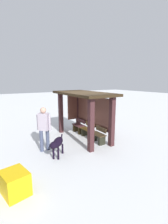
{
  "coord_description": "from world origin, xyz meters",
  "views": [
    {
      "loc": [
        6.32,
        -3.93,
        2.77
      ],
      "look_at": [
        -0.24,
        0.19,
        1.24
      ],
      "focal_mm": 25.77,
      "sensor_mm": 36.0,
      "label": 1
    }
  ],
  "objects_px": {
    "bench_left_inside": "(79,127)",
    "dog": "(57,143)",
    "bus_shelter": "(85,104)",
    "bench_center_inside": "(88,131)",
    "person_walking": "(44,126)",
    "grit_bin": "(15,183)",
    "bench_right_inside": "(98,136)"
  },
  "relations": [
    {
      "from": "dog",
      "to": "grit_bin",
      "type": "relative_size",
      "value": 1.21
    },
    {
      "from": "bench_center_inside",
      "to": "bus_shelter",
      "type": "bearing_deg",
      "value": -119.15
    },
    {
      "from": "bus_shelter",
      "to": "grit_bin",
      "type": "distance_m",
      "value": 4.6
    },
    {
      "from": "bench_right_inside",
      "to": "person_walking",
      "type": "distance_m",
      "value": 2.46
    },
    {
      "from": "bench_right_inside",
      "to": "bench_left_inside",
      "type": "bearing_deg",
      "value": -179.99
    },
    {
      "from": "grit_bin",
      "to": "bench_left_inside",
      "type": "bearing_deg",
      "value": 131.22
    },
    {
      "from": "bus_shelter",
      "to": "bench_left_inside",
      "type": "relative_size",
      "value": 4.51
    },
    {
      "from": "person_walking",
      "to": "grit_bin",
      "type": "xyz_separation_m",
      "value": [
        2.05,
        -1.45,
        -0.73
      ]
    },
    {
      "from": "bench_center_inside",
      "to": "bench_right_inside",
      "type": "xyz_separation_m",
      "value": [
        0.86,
        0.0,
        -0.01
      ]
    },
    {
      "from": "grit_bin",
      "to": "bench_right_inside",
      "type": "bearing_deg",
      "value": 112.69
    },
    {
      "from": "person_walking",
      "to": "grit_bin",
      "type": "distance_m",
      "value": 2.62
    },
    {
      "from": "bench_center_inside",
      "to": "dog",
      "type": "bearing_deg",
      "value": -60.93
    },
    {
      "from": "dog",
      "to": "grit_bin",
      "type": "height_order",
      "value": "dog"
    },
    {
      "from": "bus_shelter",
      "to": "bench_left_inside",
      "type": "xyz_separation_m",
      "value": [
        -0.79,
        0.12,
        -1.35
      ]
    },
    {
      "from": "bench_left_inside",
      "to": "bench_center_inside",
      "type": "bearing_deg",
      "value": -0.01
    },
    {
      "from": "dog",
      "to": "bus_shelter",
      "type": "bearing_deg",
      "value": 122.03
    },
    {
      "from": "bus_shelter",
      "to": "bench_left_inside",
      "type": "height_order",
      "value": "bus_shelter"
    },
    {
      "from": "bus_shelter",
      "to": "bench_right_inside",
      "type": "bearing_deg",
      "value": 7.6
    },
    {
      "from": "bench_left_inside",
      "to": "dog",
      "type": "bearing_deg",
      "value": -46.0
    },
    {
      "from": "bus_shelter",
      "to": "dog",
      "type": "height_order",
      "value": "bus_shelter"
    },
    {
      "from": "bench_center_inside",
      "to": "bench_right_inside",
      "type": "bearing_deg",
      "value": 0.03
    },
    {
      "from": "dog",
      "to": "grit_bin",
      "type": "distance_m",
      "value": 2.09
    },
    {
      "from": "dog",
      "to": "bench_left_inside",
      "type": "bearing_deg",
      "value": 134.0
    },
    {
      "from": "person_walking",
      "to": "dog",
      "type": "bearing_deg",
      "value": 14.51
    },
    {
      "from": "bench_right_inside",
      "to": "person_walking",
      "type": "relative_size",
      "value": 0.43
    },
    {
      "from": "bus_shelter",
      "to": "person_walking",
      "type": "xyz_separation_m",
      "value": [
        0.44,
        -2.17,
        -0.63
      ]
    },
    {
      "from": "bench_center_inside",
      "to": "person_walking",
      "type": "xyz_separation_m",
      "value": [
        0.37,
        -2.3,
        0.72
      ]
    },
    {
      "from": "person_walking",
      "to": "bench_right_inside",
      "type": "bearing_deg",
      "value": 77.99
    },
    {
      "from": "bus_shelter",
      "to": "grit_bin",
      "type": "bearing_deg",
      "value": -55.47
    },
    {
      "from": "bench_left_inside",
      "to": "dog",
      "type": "relative_size",
      "value": 0.89
    },
    {
      "from": "bench_center_inside",
      "to": "person_walking",
      "type": "bearing_deg",
      "value": -80.89
    },
    {
      "from": "person_walking",
      "to": "grit_bin",
      "type": "height_order",
      "value": "person_walking"
    }
  ]
}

